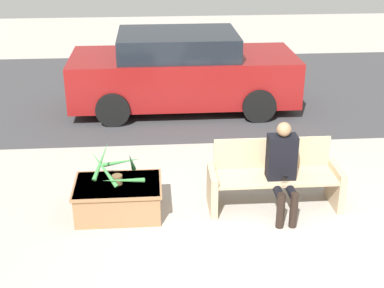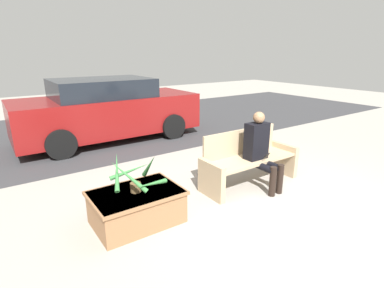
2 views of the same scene
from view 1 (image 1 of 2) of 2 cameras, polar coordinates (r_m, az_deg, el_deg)
name	(u,v)px [view 1 (image 1 of 2)]	position (r m, az deg, el deg)	size (l,w,h in m)	color
ground_plane	(268,243)	(6.68, 8.15, -10.38)	(30.00, 30.00, 0.00)	#9E998E
road_surface	(213,89)	(12.10, 2.24, 5.87)	(20.00, 6.00, 0.01)	#38383A
bench	(274,177)	(7.28, 8.73, -3.50)	(1.77, 0.58, 0.90)	tan
person_seated	(283,166)	(7.00, 9.66, -2.36)	(0.38, 0.63, 1.26)	black
planter_box	(118,197)	(7.15, -7.86, -5.66)	(1.14, 0.80, 0.44)	#936642
potted_plant	(116,169)	(6.94, -8.06, -2.66)	(0.70, 0.72, 0.53)	brown
parked_car	(182,71)	(10.72, -1.03, 7.78)	(4.42, 1.98, 1.54)	maroon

